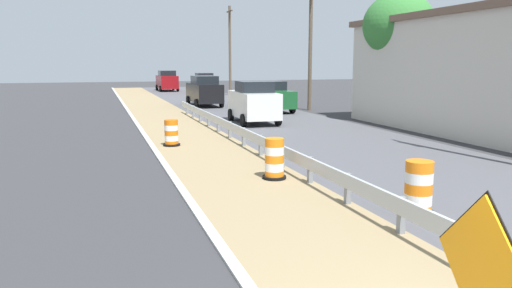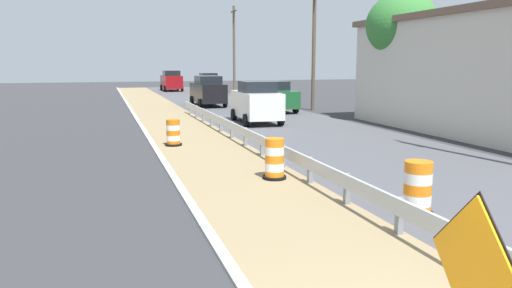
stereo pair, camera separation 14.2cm
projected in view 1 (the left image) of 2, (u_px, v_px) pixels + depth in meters
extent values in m
cube|color=slate|center=(484.00, 256.00, 7.05)|extent=(0.12, 0.12, 0.70)
cube|color=slate|center=(401.00, 215.00, 8.95)|extent=(0.12, 0.12, 0.70)
cube|color=slate|center=(348.00, 189.00, 10.84)|extent=(0.12, 0.12, 0.70)
cube|color=slate|center=(310.00, 170.00, 12.74)|extent=(0.12, 0.12, 0.70)
cube|color=slate|center=(282.00, 156.00, 14.64)|extent=(0.12, 0.12, 0.70)
cube|color=slate|center=(261.00, 145.00, 16.53)|extent=(0.12, 0.12, 0.70)
cube|color=slate|center=(244.00, 137.00, 18.43)|extent=(0.12, 0.12, 0.70)
cube|color=slate|center=(230.00, 130.00, 20.33)|extent=(0.12, 0.12, 0.70)
cube|color=slate|center=(218.00, 124.00, 22.22)|extent=(0.12, 0.12, 0.70)
cube|color=slate|center=(209.00, 119.00, 24.12)|extent=(0.12, 0.12, 0.70)
cube|color=slate|center=(200.00, 115.00, 26.02)|extent=(0.12, 0.12, 0.70)
cube|color=slate|center=(193.00, 112.00, 27.91)|extent=(0.12, 0.12, 0.70)
cube|color=slate|center=(187.00, 108.00, 29.81)|extent=(0.12, 0.12, 0.70)
cube|color=orange|center=(481.00, 263.00, 4.92)|extent=(0.20, 1.43, 1.43)
cube|color=black|center=(482.00, 263.00, 4.93)|extent=(0.19, 1.51, 1.52)
cylinder|color=orange|center=(417.00, 209.00, 10.09)|extent=(0.56, 0.56, 0.23)
cylinder|color=white|center=(418.00, 199.00, 10.06)|extent=(0.56, 0.56, 0.23)
cylinder|color=orange|center=(419.00, 188.00, 10.02)|extent=(0.56, 0.56, 0.23)
cylinder|color=white|center=(419.00, 177.00, 9.98)|extent=(0.56, 0.56, 0.23)
cylinder|color=orange|center=(420.00, 166.00, 9.94)|extent=(0.56, 0.56, 0.23)
cylinder|color=black|center=(417.00, 213.00, 10.11)|extent=(0.70, 0.70, 0.08)
cylinder|color=orange|center=(274.00, 175.00, 13.24)|extent=(0.52, 0.52, 0.22)
cylinder|color=white|center=(274.00, 167.00, 13.20)|extent=(0.52, 0.52, 0.22)
cylinder|color=orange|center=(274.00, 159.00, 13.16)|extent=(0.52, 0.52, 0.22)
cylinder|color=white|center=(274.00, 151.00, 13.13)|extent=(0.52, 0.52, 0.22)
cylinder|color=orange|center=(275.00, 142.00, 13.09)|extent=(0.52, 0.52, 0.22)
cylinder|color=black|center=(274.00, 177.00, 13.25)|extent=(0.65, 0.65, 0.08)
cylinder|color=orange|center=(172.00, 143.00, 18.48)|extent=(0.51, 0.51, 0.20)
cylinder|color=white|center=(172.00, 138.00, 18.45)|extent=(0.51, 0.51, 0.20)
cylinder|color=orange|center=(171.00, 133.00, 18.41)|extent=(0.51, 0.51, 0.20)
cylinder|color=white|center=(171.00, 128.00, 18.38)|extent=(0.51, 0.51, 0.20)
cylinder|color=orange|center=(171.00, 122.00, 18.35)|extent=(0.51, 0.51, 0.20)
cylinder|color=black|center=(172.00, 145.00, 18.49)|extent=(0.64, 0.64, 0.08)
cube|color=black|center=(204.00, 93.00, 35.40)|extent=(1.83, 4.77, 1.30)
cube|color=black|center=(204.00, 80.00, 35.06)|extent=(1.62, 2.20, 0.56)
cylinder|color=black|center=(188.00, 100.00, 36.69)|extent=(0.23, 0.64, 0.64)
cylinder|color=black|center=(211.00, 100.00, 37.25)|extent=(0.23, 0.64, 0.64)
cylinder|color=black|center=(197.00, 103.00, 33.76)|extent=(0.23, 0.64, 0.64)
cylinder|color=black|center=(222.00, 103.00, 34.32)|extent=(0.23, 0.64, 0.64)
cube|color=maroon|center=(205.00, 84.00, 50.27)|extent=(1.77, 4.05, 1.18)
cube|color=black|center=(204.00, 76.00, 50.28)|extent=(1.58, 1.87, 0.56)
cylinder|color=black|center=(216.00, 91.00, 49.38)|extent=(0.22, 0.64, 0.64)
cylinder|color=black|center=(199.00, 91.00, 48.85)|extent=(0.22, 0.64, 0.64)
cylinder|color=black|center=(210.00, 89.00, 51.88)|extent=(0.22, 0.64, 0.64)
cylinder|color=black|center=(194.00, 89.00, 51.36)|extent=(0.22, 0.64, 0.64)
cube|color=maroon|center=(167.00, 82.00, 54.04)|extent=(1.91, 4.66, 1.38)
cube|color=black|center=(167.00, 73.00, 53.71)|extent=(1.70, 2.15, 0.56)
cylinder|color=black|center=(157.00, 88.00, 55.29)|extent=(0.23, 0.64, 0.64)
cylinder|color=black|center=(173.00, 87.00, 55.88)|extent=(0.23, 0.64, 0.64)
cylinder|color=black|center=(160.00, 89.00, 52.43)|extent=(0.23, 0.64, 0.64)
cylinder|color=black|center=(178.00, 89.00, 53.02)|extent=(0.23, 0.64, 0.64)
cube|color=#195128|center=(269.00, 98.00, 31.38)|extent=(2.04, 4.61, 1.07)
cube|color=black|center=(268.00, 85.00, 31.41)|extent=(1.80, 2.14, 0.56)
cylinder|color=black|center=(292.00, 108.00, 30.38)|extent=(0.23, 0.64, 0.64)
cylinder|color=black|center=(263.00, 109.00, 29.74)|extent=(0.23, 0.64, 0.64)
cylinder|color=black|center=(275.00, 104.00, 33.18)|extent=(0.23, 0.64, 0.64)
cylinder|color=black|center=(248.00, 105.00, 32.55)|extent=(0.23, 0.64, 0.64)
cube|color=silver|center=(254.00, 104.00, 25.34)|extent=(1.95, 4.24, 1.30)
cube|color=black|center=(254.00, 87.00, 25.02)|extent=(1.69, 1.98, 0.56)
cylinder|color=black|center=(231.00, 115.00, 26.51)|extent=(0.24, 0.65, 0.64)
cylinder|color=black|center=(262.00, 114.00, 26.99)|extent=(0.24, 0.65, 0.64)
cylinder|color=black|center=(244.00, 120.00, 23.89)|extent=(0.24, 0.65, 0.64)
cylinder|color=black|center=(278.00, 119.00, 24.38)|extent=(0.24, 0.65, 0.64)
cylinder|color=brown|center=(310.00, 47.00, 31.55)|extent=(0.24, 0.24, 8.19)
cylinder|color=brown|center=(230.00, 51.00, 46.72)|extent=(0.24, 0.24, 8.44)
cube|color=brown|center=(230.00, 11.00, 46.10)|extent=(0.12, 1.80, 0.10)
cylinder|color=brown|center=(396.00, 89.00, 25.41)|extent=(0.36, 0.36, 3.55)
ellipsoid|color=#337533|center=(399.00, 25.00, 24.87)|extent=(3.65, 3.65, 3.28)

